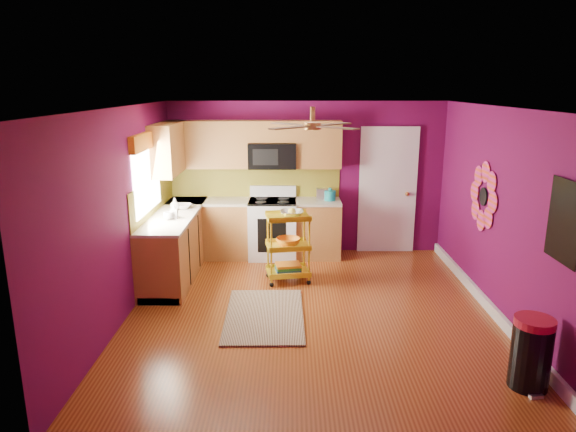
{
  "coord_description": "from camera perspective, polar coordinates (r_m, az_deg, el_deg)",
  "views": [
    {
      "loc": [
        -0.25,
        -5.88,
        2.74
      ],
      "look_at": [
        -0.29,
        0.4,
        1.14
      ],
      "focal_mm": 32.0,
      "sensor_mm": 36.0,
      "label": 1
    }
  ],
  "objects": [
    {
      "name": "ground",
      "position": [
        6.49,
        2.56,
        -10.67
      ],
      "size": [
        5.0,
        5.0,
        0.0
      ],
      "primitive_type": "plane",
      "color": "#6B2E10",
      "rests_on": "ground"
    },
    {
      "name": "room_envelope",
      "position": [
        5.99,
        2.99,
        3.63
      ],
      "size": [
        4.54,
        5.04,
        2.52
      ],
      "color": "#5F0A42",
      "rests_on": "ground"
    },
    {
      "name": "lower_cabinets",
      "position": [
        8.11,
        -7.45,
        -2.33
      ],
      "size": [
        2.81,
        2.31,
        0.94
      ],
      "color": "brown",
      "rests_on": "ground"
    },
    {
      "name": "electric_range",
      "position": [
        8.37,
        -1.72,
        -1.34
      ],
      "size": [
        0.76,
        0.66,
        1.13
      ],
      "color": "white",
      "rests_on": "ground"
    },
    {
      "name": "upper_cabinetry",
      "position": [
        8.17,
        -6.69,
        7.61
      ],
      "size": [
        2.8,
        2.3,
        1.26
      ],
      "color": "brown",
      "rests_on": "ground"
    },
    {
      "name": "left_window",
      "position": [
        7.27,
        -15.44,
        5.87
      ],
      "size": [
        0.08,
        1.35,
        1.08
      ],
      "color": "white",
      "rests_on": "ground"
    },
    {
      "name": "panel_door",
      "position": [
        8.67,
        10.99,
        2.64
      ],
      "size": [
        0.95,
        0.11,
        2.15
      ],
      "color": "white",
      "rests_on": "ground"
    },
    {
      "name": "right_wall_art",
      "position": [
        6.21,
        23.88,
        1.01
      ],
      "size": [
        0.04,
        2.74,
        1.04
      ],
      "color": "black",
      "rests_on": "ground"
    },
    {
      "name": "ceiling_fan",
      "position": [
        6.1,
        2.73,
        10.07
      ],
      "size": [
        1.01,
        1.01,
        0.26
      ],
      "color": "#BF8C3F",
      "rests_on": "ground"
    },
    {
      "name": "shag_rug",
      "position": [
        6.39,
        -2.63,
        -10.96
      ],
      "size": [
        0.97,
        1.55,
        0.02
      ],
      "primitive_type": "cube",
      "rotation": [
        0.0,
        0.0,
        0.02
      ],
      "color": "#311D10",
      "rests_on": "ground"
    },
    {
      "name": "rolling_cart",
      "position": [
        7.28,
        0.08,
        -3.13
      ],
      "size": [
        0.66,
        0.53,
        1.08
      ],
      "color": "gold",
      "rests_on": "ground"
    },
    {
      "name": "trash_can",
      "position": [
        5.39,
        25.39,
        -13.59
      ],
      "size": [
        0.42,
        0.43,
        0.69
      ],
      "color": "black",
      "rests_on": "ground"
    },
    {
      "name": "teal_kettle",
      "position": [
        8.29,
        4.69,
        2.32
      ],
      "size": [
        0.18,
        0.18,
        0.21
      ],
      "color": "#12838A",
      "rests_on": "lower_cabinets"
    },
    {
      "name": "toaster",
      "position": [
        8.34,
        3.94,
        2.46
      ],
      "size": [
        0.22,
        0.15,
        0.18
      ],
      "primitive_type": "cube",
      "color": "beige",
      "rests_on": "lower_cabinets"
    },
    {
      "name": "soap_bottle_a",
      "position": [
        7.31,
        -12.53,
        0.56
      ],
      "size": [
        0.09,
        0.1,
        0.21
      ],
      "primitive_type": "imported",
      "color": "#EA3F72",
      "rests_on": "lower_cabinets"
    },
    {
      "name": "soap_bottle_b",
      "position": [
        7.8,
        -12.46,
        1.31
      ],
      "size": [
        0.14,
        0.14,
        0.18
      ],
      "primitive_type": "imported",
      "color": "white",
      "rests_on": "lower_cabinets"
    },
    {
      "name": "counter_dish",
      "position": [
        7.88,
        -11.63,
        1.06
      ],
      "size": [
        0.26,
        0.26,
        0.06
      ],
      "primitive_type": "imported",
      "color": "white",
      "rests_on": "lower_cabinets"
    },
    {
      "name": "counter_cup",
      "position": [
        7.26,
        -13.14,
        0.03
      ],
      "size": [
        0.14,
        0.14,
        0.11
      ],
      "primitive_type": "imported",
      "color": "white",
      "rests_on": "lower_cabinets"
    }
  ]
}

